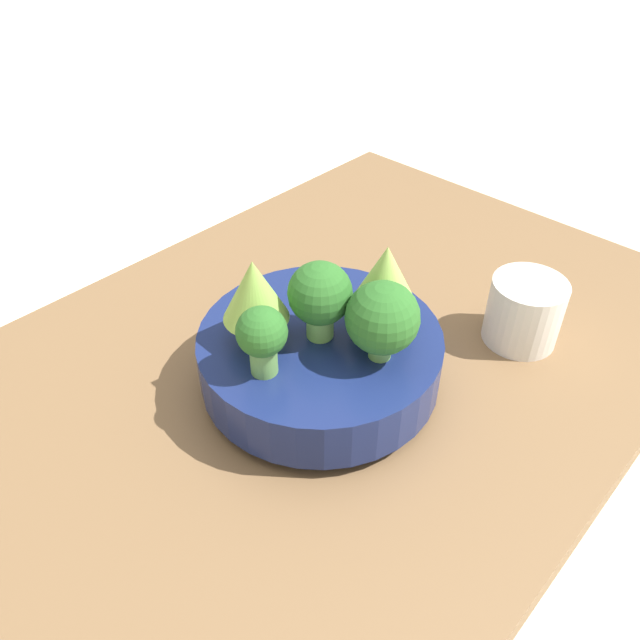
{
  "coord_description": "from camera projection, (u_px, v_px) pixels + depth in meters",
  "views": [
    {
      "loc": [
        -0.37,
        -0.37,
        0.53
      ],
      "look_at": [
        -0.02,
        -0.03,
        0.14
      ],
      "focal_mm": 35.0,
      "sensor_mm": 36.0,
      "label": 1
    }
  ],
  "objects": [
    {
      "name": "ground_plane",
      "position": [
        311.0,
        391.0,
        0.74
      ],
      "size": [
        6.0,
        6.0,
        0.0
      ],
      "primitive_type": "plane",
      "color": "beige"
    },
    {
      "name": "table",
      "position": [
        311.0,
        377.0,
        0.73
      ],
      "size": [
        0.98,
        0.64,
        0.05
      ],
      "color": "brown",
      "rests_on": "ground_plane"
    },
    {
      "name": "bowl",
      "position": [
        320.0,
        356.0,
        0.66
      ],
      "size": [
        0.26,
        0.26,
        0.07
      ],
      "color": "navy",
      "rests_on": "table"
    },
    {
      "name": "romanesco_piece_far",
      "position": [
        254.0,
        294.0,
        0.6
      ],
      "size": [
        0.07,
        0.07,
        0.1
      ],
      "color": "#7AB256",
      "rests_on": "bowl"
    },
    {
      "name": "broccoli_floret_front",
      "position": [
        380.0,
        320.0,
        0.59
      ],
      "size": [
        0.07,
        0.07,
        0.08
      ],
      "color": "#6BA34C",
      "rests_on": "bowl"
    },
    {
      "name": "broccoli_floret_center",
      "position": [
        320.0,
        296.0,
        0.61
      ],
      "size": [
        0.06,
        0.06,
        0.09
      ],
      "color": "#7AB256",
      "rests_on": "bowl"
    },
    {
      "name": "romanesco_piece_near",
      "position": [
        385.0,
        279.0,
        0.62
      ],
      "size": [
        0.07,
        0.07,
        0.1
      ],
      "color": "#6BA34C",
      "rests_on": "bowl"
    },
    {
      "name": "broccoli_floret_left",
      "position": [
        262.0,
        336.0,
        0.57
      ],
      "size": [
        0.05,
        0.05,
        0.07
      ],
      "color": "#609347",
      "rests_on": "bowl"
    },
    {
      "name": "cup",
      "position": [
        524.0,
        311.0,
        0.72
      ],
      "size": [
        0.09,
        0.09,
        0.08
      ],
      "color": "silver",
      "rests_on": "table"
    }
  ]
}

